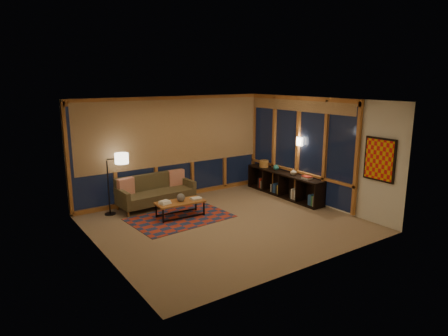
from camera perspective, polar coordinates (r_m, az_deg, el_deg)
floor at (r=8.94m, az=0.31°, el=-7.93°), size 5.50×5.00×0.01m
ceiling at (r=8.37m, az=0.34°, el=9.63°), size 5.50×5.00×0.01m
walls at (r=8.55m, az=0.33°, el=0.56°), size 5.51×5.01×2.70m
window_wall_back at (r=10.61m, az=-7.16°, el=2.85°), size 5.30×0.16×2.60m
window_wall_right at (r=10.70m, az=10.38°, el=2.83°), size 0.16×3.70×2.60m
wall_art at (r=9.16m, az=21.33°, el=1.13°), size 0.06×0.74×0.94m
wall_sconce at (r=10.52m, az=10.76°, el=3.75°), size 0.12×0.18×0.22m
sofa at (r=10.12m, az=-9.65°, el=-3.30°), size 1.93×0.86×0.78m
pillow_left at (r=9.94m, az=-13.84°, el=-2.56°), size 0.44×0.22×0.42m
pillow_right at (r=10.58m, az=-6.83°, el=-1.33°), size 0.43×0.16×0.42m
area_rug at (r=9.32m, az=-6.29°, el=-7.08°), size 2.31×1.62×0.01m
coffee_table at (r=9.35m, az=-6.27°, el=-5.85°), size 1.14×0.58×0.37m
book_stack_a at (r=9.15m, az=-8.46°, el=-4.88°), size 0.27×0.23×0.07m
book_stack_b at (r=9.41m, az=-4.04°, el=-4.35°), size 0.24×0.20×0.05m
ceramic_pot at (r=9.27m, az=-6.19°, el=-4.19°), size 0.23×0.23×0.19m
floor_lamp at (r=9.69m, az=-16.20°, el=-2.28°), size 0.55×0.42×1.46m
bookshelf at (r=10.97m, az=8.50°, el=-2.31°), size 0.40×2.65×0.66m
basket at (r=11.46m, az=5.72°, el=0.62°), size 0.29×0.29×0.20m
teal_bowl at (r=11.10m, az=7.44°, el=0.08°), size 0.16×0.16×0.16m
vase at (r=10.62m, az=9.90°, el=-0.54°), size 0.19×0.19×0.18m
shelf_book_stack at (r=10.29m, az=11.77°, el=-1.33°), size 0.23×0.28×0.07m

